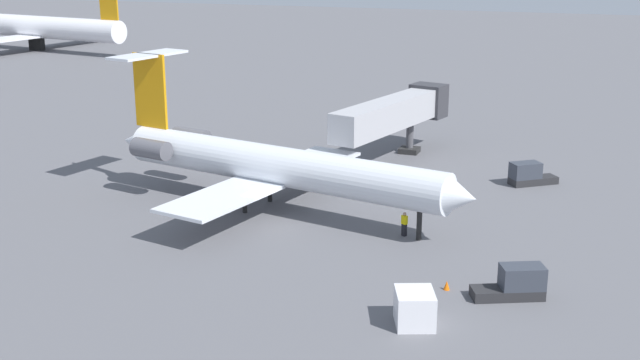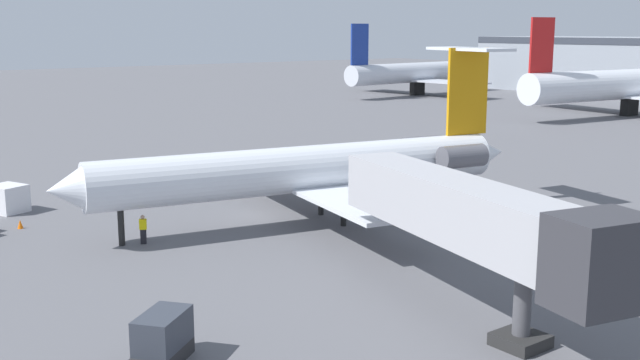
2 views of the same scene
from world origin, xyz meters
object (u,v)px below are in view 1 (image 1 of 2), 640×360
object	(u,v)px
baggage_tug_lead	(516,284)
parked_airliner_east_mid	(36,27)
traffic_cone_near	(447,285)
baggage_tug_trailing	(529,175)
regional_jet	(269,163)
ground_crew_marshaller	(404,224)
cargo_container_uld	(415,308)
jet_bridge	(397,112)

from	to	relation	value
baggage_tug_lead	parked_airliner_east_mid	size ratio (longest dim) A/B	0.10
traffic_cone_near	parked_airliner_east_mid	xyz separation A→B (m)	(81.34, 94.91, 4.05)
traffic_cone_near	baggage_tug_trailing	bearing A→B (deg)	-4.80
regional_jet	baggage_tug_trailing	size ratio (longest dim) A/B	7.64
ground_crew_marshaller	traffic_cone_near	xyz separation A→B (m)	(-7.81, -4.57, -0.58)
regional_jet	traffic_cone_near	xyz separation A→B (m)	(-9.83, -15.41, -3.31)
cargo_container_uld	regional_jet	bearing A→B (deg)	44.96
baggage_tug_trailing	parked_airliner_east_mid	xyz separation A→B (m)	(58.07, 96.86, 3.49)
baggage_tug_lead	jet_bridge	bearing A→B (deg)	27.69
jet_bridge	traffic_cone_near	bearing A→B (deg)	-159.13
baggage_tug_lead	traffic_cone_near	bearing A→B (deg)	94.13
baggage_tug_lead	parked_airliner_east_mid	xyz separation A→B (m)	(81.07, 98.72, 3.49)
traffic_cone_near	regional_jet	bearing A→B (deg)	57.48
regional_jet	baggage_tug_trailing	distance (m)	22.13
regional_jet	baggage_tug_lead	size ratio (longest dim) A/B	7.29
cargo_container_uld	parked_airliner_east_mid	distance (m)	127.81
baggage_tug_lead	parked_airliner_east_mid	world-z (taller)	parked_airliner_east_mid
cargo_container_uld	parked_airliner_east_mid	size ratio (longest dim) A/B	0.07
cargo_container_uld	traffic_cone_near	distance (m)	5.02
ground_crew_marshaller	jet_bridge	bearing A→B (deg)	16.76
regional_jet	traffic_cone_near	distance (m)	18.58
ground_crew_marshaller	parked_airliner_east_mid	bearing A→B (deg)	50.86
baggage_tug_trailing	parked_airliner_east_mid	world-z (taller)	parked_airliner_east_mid
baggage_tug_lead	parked_airliner_east_mid	distance (m)	127.79
cargo_container_uld	jet_bridge	bearing A→B (deg)	16.84
jet_bridge	baggage_tug_lead	world-z (taller)	jet_bridge
ground_crew_marshaller	cargo_container_uld	xyz separation A→B (m)	(-12.74, -3.89, 0.06)
baggage_tug_lead	cargo_container_uld	bearing A→B (deg)	139.25
jet_bridge	cargo_container_uld	world-z (taller)	jet_bridge
baggage_tug_lead	parked_airliner_east_mid	bearing A→B (deg)	50.61
baggage_tug_trailing	traffic_cone_near	distance (m)	23.36
baggage_tug_trailing	traffic_cone_near	xyz separation A→B (m)	(-23.27, 1.95, -0.56)
regional_jet	baggage_tug_lead	xyz separation A→B (m)	(-9.55, -19.23, -2.75)
regional_jet	baggage_tug_lead	world-z (taller)	regional_jet
parked_airliner_east_mid	baggage_tug_lead	bearing A→B (deg)	-129.39
cargo_container_uld	baggage_tug_lead	bearing A→B (deg)	-40.75
jet_bridge	traffic_cone_near	distance (m)	29.81
jet_bridge	traffic_cone_near	world-z (taller)	jet_bridge
baggage_tug_lead	baggage_tug_trailing	xyz separation A→B (m)	(22.99, 1.86, 0.00)
cargo_container_uld	traffic_cone_near	size ratio (longest dim) A/B	5.12
cargo_container_uld	parked_airliner_east_mid	bearing A→B (deg)	47.53
regional_jet	baggage_tug_lead	bearing A→B (deg)	-116.42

